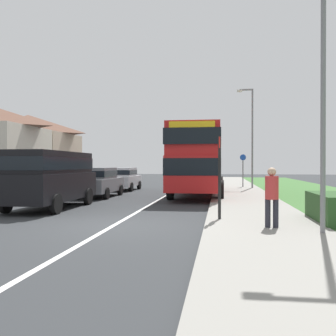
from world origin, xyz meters
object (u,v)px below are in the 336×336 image
object	(u,v)px
pedestrian_at_stop	(272,194)
bus_stop_sign	(220,171)
street_lamp_mid	(251,132)
cycle_route_sign	(243,169)
parked_car_grey	(98,181)
street_lamp_near	(319,58)
double_decker_bus	(199,158)
parked_car_silver	(122,178)
parked_van_black	(51,175)

from	to	relation	value
pedestrian_at_stop	bus_stop_sign	distance (m)	1.97
pedestrian_at_stop	street_lamp_mid	world-z (taller)	street_lamp_mid
cycle_route_sign	street_lamp_mid	world-z (taller)	street_lamp_mid
cycle_route_sign	parked_car_grey	bearing A→B (deg)	-133.67
street_lamp_mid	cycle_route_sign	bearing A→B (deg)	114.88
street_lamp_near	street_lamp_mid	bearing A→B (deg)	90.52
pedestrian_at_stop	double_decker_bus	bearing A→B (deg)	102.57
pedestrian_at_stop	cycle_route_sign	xyz separation A→B (m)	(0.36, 18.07, 0.45)
bus_stop_sign	double_decker_bus	bearing A→B (deg)	96.81
double_decker_bus	parked_car_silver	size ratio (longest dim) A/B	2.64
double_decker_bus	parked_car_grey	distance (m)	5.81
parked_car_grey	pedestrian_at_stop	size ratio (longest dim) A/B	2.54
bus_stop_sign	street_lamp_mid	size ratio (longest dim) A/B	0.36
parked_van_black	street_lamp_near	bearing A→B (deg)	-27.59
double_decker_bus	pedestrian_at_stop	world-z (taller)	double_decker_bus
parked_car_silver	bus_stop_sign	xyz separation A→B (m)	(6.61, -13.52, 0.68)
bus_stop_sign	street_lamp_near	bearing A→B (deg)	-39.43
parked_car_silver	cycle_route_sign	bearing A→B (deg)	21.15
cycle_route_sign	parked_van_black	bearing A→B (deg)	-120.89
parked_van_black	street_lamp_near	world-z (taller)	street_lamp_near
parked_van_black	double_decker_bus	bearing A→B (deg)	53.09
bus_stop_sign	cycle_route_sign	distance (m)	16.82
parked_van_black	street_lamp_near	distance (m)	10.56
double_decker_bus	parked_car_grey	xyz separation A→B (m)	(-5.33, -1.92, -1.26)
double_decker_bus	street_lamp_near	distance (m)	12.65
bus_stop_sign	cycle_route_sign	bearing A→B (deg)	84.22
parked_car_grey	pedestrian_at_stop	distance (m)	12.30
double_decker_bus	bus_stop_sign	bearing A→B (deg)	-83.19
cycle_route_sign	street_lamp_mid	bearing A→B (deg)	-65.12
parked_car_silver	double_decker_bus	bearing A→B (deg)	-32.77
double_decker_bus	street_lamp_mid	xyz separation A→B (m)	(3.38, 5.65, 1.97)
bus_stop_sign	street_lamp_near	distance (m)	4.08
cycle_route_sign	street_lamp_near	world-z (taller)	street_lamp_near
double_decker_bus	cycle_route_sign	distance (m)	7.33
pedestrian_at_stop	parked_car_silver	bearing A→B (deg)	118.14
street_lamp_mid	pedestrian_at_stop	bearing A→B (deg)	-92.82
double_decker_bus	street_lamp_near	bearing A→B (deg)	-73.53
parked_car_grey	street_lamp_mid	bearing A→B (deg)	41.03
parked_car_grey	street_lamp_near	distance (m)	13.82
parked_car_silver	pedestrian_at_stop	bearing A→B (deg)	-61.86
street_lamp_near	double_decker_bus	bearing A→B (deg)	106.47
double_decker_bus	cycle_route_sign	bearing A→B (deg)	66.62
parked_van_black	parked_car_grey	distance (m)	5.36
parked_car_grey	double_decker_bus	bearing A→B (deg)	19.83
parked_car_grey	bus_stop_sign	bearing A→B (deg)	-51.18
street_lamp_near	cycle_route_sign	bearing A→B (deg)	91.97
double_decker_bus	parked_car_grey	size ratio (longest dim) A/B	2.46
cycle_route_sign	street_lamp_near	bearing A→B (deg)	-88.03
double_decker_bus	parked_van_black	world-z (taller)	double_decker_bus
parked_car_silver	street_lamp_mid	distance (m)	9.61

